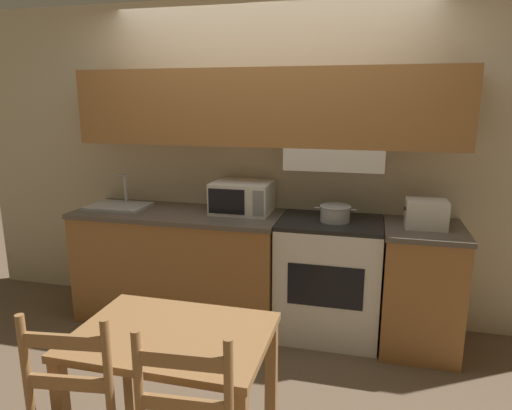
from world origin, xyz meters
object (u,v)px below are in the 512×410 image
cooking_pot (335,213)px  toaster (426,214)px  stove_range (329,278)px  sink_basin (118,205)px  microwave (242,197)px  dining_table (173,358)px

cooking_pot → toaster: bearing=-1.1°
stove_range → sink_basin: sink_basin is taller
cooking_pot → toaster: 0.63m
stove_range → microwave: bearing=172.8°
dining_table → microwave: bearing=94.6°
stove_range → sink_basin: bearing=-179.4°
cooking_pot → dining_table: (-0.60, -1.54, -0.36)m
cooking_pot → dining_table: bearing=-111.3°
sink_basin → dining_table: 1.96m
cooking_pot → dining_table: 1.69m
toaster → dining_table: bearing=-128.8°
microwave → sink_basin: (-1.04, -0.11, -0.10)m
cooking_pot → sink_basin: 1.78m
stove_range → cooking_pot: (0.03, -0.01, 0.52)m
stove_range → microwave: (-0.71, 0.09, 0.58)m
stove_range → microwave: 0.92m
stove_range → microwave: size_ratio=1.98×
stove_range → toaster: 0.86m
microwave → dining_table: bearing=-85.4°
microwave → stove_range: bearing=-7.2°
stove_range → cooking_pot: bearing=-25.4°
stove_range → toaster: toaster is taller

